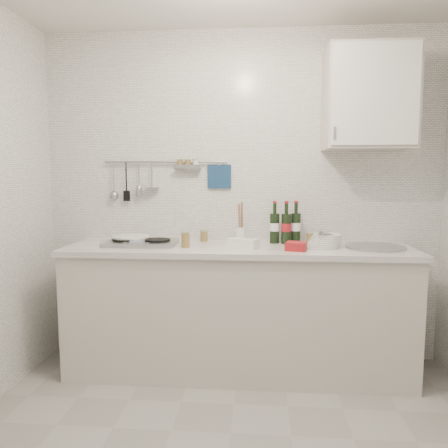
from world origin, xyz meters
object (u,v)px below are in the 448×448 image
object	(u,v)px
plate_stack_sink	(325,241)
wine_bottles	(286,222)
plate_stack_hob	(130,240)
wall_cabinet	(369,98)
utensil_crock	(241,233)

from	to	relation	value
plate_stack_sink	wine_bottles	xyz separation A→B (m)	(-0.27, 0.15, 0.11)
plate_stack_sink	plate_stack_hob	bearing A→B (deg)	177.99
wall_cabinet	plate_stack_hob	size ratio (longest dim) A/B	2.29
wall_cabinet	plate_stack_sink	world-z (taller)	wall_cabinet
utensil_crock	plate_stack_sink	bearing A→B (deg)	-16.53
wall_cabinet	plate_stack_sink	size ratio (longest dim) A/B	2.76
wall_cabinet	plate_stack_hob	xyz separation A→B (m)	(-1.71, -0.06, -1.00)
plate_stack_hob	wall_cabinet	bearing A→B (deg)	1.88
plate_stack_sink	wine_bottles	world-z (taller)	wine_bottles
wall_cabinet	plate_stack_hob	bearing A→B (deg)	-178.12
utensil_crock	plate_stack_hob	bearing A→B (deg)	-171.07
wine_bottles	plate_stack_hob	bearing A→B (deg)	-174.76
plate_stack_hob	utensil_crock	distance (m)	0.83
plate_stack_hob	utensil_crock	bearing A→B (deg)	8.93
wine_bottles	utensil_crock	world-z (taller)	wine_bottles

